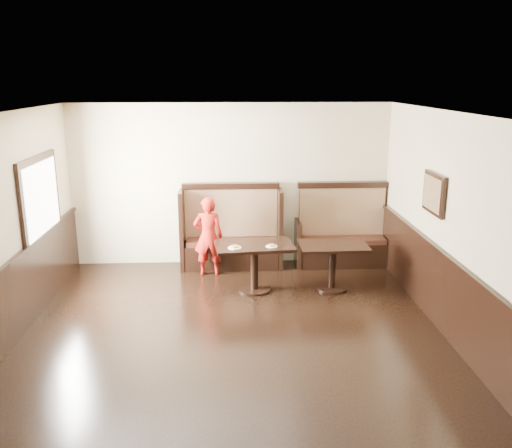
{
  "coord_description": "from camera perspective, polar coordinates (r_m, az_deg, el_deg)",
  "views": [
    {
      "loc": [
        -0.03,
        -5.76,
        3.19
      ],
      "look_at": [
        0.38,
        2.35,
        1.0
      ],
      "focal_mm": 38.0,
      "sensor_mm": 36.0,
      "label": 1
    }
  ],
  "objects": [
    {
      "name": "pizza_plate_left",
      "position": [
        8.06,
        -2.26,
        -2.45
      ],
      "size": [
        0.2,
        0.2,
        0.04
      ],
      "color": "white",
      "rests_on": "table_main"
    },
    {
      "name": "child",
      "position": [
        8.98,
        -5.04,
        -1.3
      ],
      "size": [
        0.49,
        0.32,
        1.33
      ],
      "primitive_type": "imported",
      "rotation": [
        0.0,
        0.0,
        3.14
      ],
      "color": "#AD1A12",
      "rests_on": "ground"
    },
    {
      "name": "booth_neighbor",
      "position": [
        9.66,
        9.04,
        -1.4
      ],
      "size": [
        1.65,
        0.72,
        1.45
      ],
      "color": "black",
      "rests_on": "ground"
    },
    {
      "name": "pizza_plate_right",
      "position": [
        8.13,
        1.66,
        -2.3
      ],
      "size": [
        0.18,
        0.18,
        0.03
      ],
      "color": "white",
      "rests_on": "table_main"
    },
    {
      "name": "ground",
      "position": [
        6.59,
        -2.37,
        -13.9
      ],
      "size": [
        7.0,
        7.0,
        0.0
      ],
      "primitive_type": "plane",
      "color": "black",
      "rests_on": "ground"
    },
    {
      "name": "room_shell",
      "position": [
        6.55,
        -5.09,
        -7.59
      ],
      "size": [
        7.0,
        7.0,
        7.0
      ],
      "color": "beige",
      "rests_on": "ground"
    },
    {
      "name": "table_neighbor",
      "position": [
        8.45,
        8.08,
        -3.32
      ],
      "size": [
        1.05,
        0.7,
        0.72
      ],
      "rotation": [
        0.0,
        0.0,
        0.02
      ],
      "color": "black",
      "rests_on": "ground"
    },
    {
      "name": "table_main",
      "position": [
        8.3,
        -0.18,
        -3.29
      ],
      "size": [
        1.24,
        0.85,
        0.75
      ],
      "rotation": [
        0.0,
        0.0,
        0.1
      ],
      "color": "black",
      "rests_on": "ground"
    },
    {
      "name": "booth_main",
      "position": [
        9.44,
        -2.61,
        -1.31
      ],
      "size": [
        1.75,
        0.72,
        1.45
      ],
      "color": "black",
      "rests_on": "ground"
    }
  ]
}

